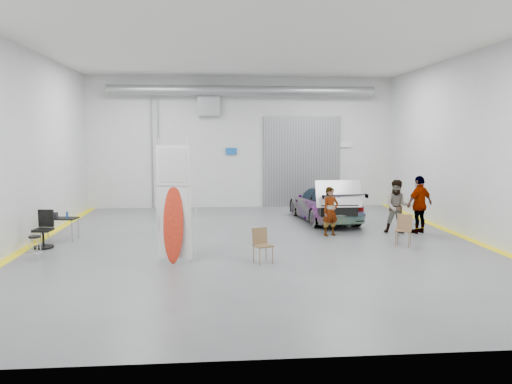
{
  "coord_description": "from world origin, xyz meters",
  "views": [
    {
      "loc": [
        -1.31,
        -15.05,
        3.32
      ],
      "look_at": [
        0.05,
        0.9,
        1.5
      ],
      "focal_mm": 35.0,
      "sensor_mm": 36.0,
      "label": 1
    }
  ],
  "objects": [
    {
      "name": "ground",
      "position": [
        0.0,
        0.0,
        0.0
      ],
      "size": [
        16.0,
        16.0,
        0.0
      ],
      "primitive_type": "plane",
      "color": "#55585C",
      "rests_on": "ground"
    },
    {
      "name": "room_shell",
      "position": [
        0.24,
        2.22,
        4.08
      ],
      "size": [
        14.02,
        16.18,
        6.01
      ],
      "color": "silver",
      "rests_on": "ground"
    },
    {
      "name": "sedan_car",
      "position": [
        2.99,
        3.86,
        0.68
      ],
      "size": [
        2.35,
        4.87,
        1.37
      ],
      "primitive_type": "imported",
      "rotation": [
        0.0,
        0.0,
        3.23
      ],
      "color": "white",
      "rests_on": "ground"
    },
    {
      "name": "person_a",
      "position": [
        2.54,
        1.01,
        0.82
      ],
      "size": [
        0.69,
        0.57,
        1.63
      ],
      "primitive_type": "imported",
      "rotation": [
        0.0,
        0.0,
        0.36
      ],
      "color": "#9B6754",
      "rests_on": "ground"
    },
    {
      "name": "person_b",
      "position": [
        4.89,
        1.2,
        0.92
      ],
      "size": [
        1.06,
        0.92,
        1.83
      ],
      "primitive_type": "imported",
      "rotation": [
        0.0,
        0.0,
        -0.29
      ],
      "color": "slate",
      "rests_on": "ground"
    },
    {
      "name": "person_c",
      "position": [
        5.66,
        1.2,
        0.99
      ],
      "size": [
        1.23,
        0.94,
        1.97
      ],
      "primitive_type": "imported",
      "rotation": [
        0.0,
        0.0,
        3.61
      ],
      "color": "olive",
      "rests_on": "ground"
    },
    {
      "name": "surfboard_display",
      "position": [
        -2.3,
        -2.14,
        1.32
      ],
      "size": [
        0.9,
        0.4,
        3.26
      ],
      "rotation": [
        0.0,
        0.0,
        -0.24
      ],
      "color": "white",
      "rests_on": "ground"
    },
    {
      "name": "folding_chair_near",
      "position": [
        -0.05,
        -2.36,
        0.28
      ],
      "size": [
        0.55,
        0.59,
        0.91
      ],
      "rotation": [
        0.0,
        0.0,
        0.37
      ],
      "color": "brown",
      "rests_on": "ground"
    },
    {
      "name": "folding_chair_far",
      "position": [
        4.37,
        -0.69,
        0.29
      ],
      "size": [
        0.6,
        0.65,
        0.94
      ],
      "rotation": [
        0.0,
        0.0,
        -0.52
      ],
      "color": "brown",
      "rests_on": "ground"
    },
    {
      "name": "shop_stool",
      "position": [
        -6.09,
        -1.53,
        0.33
      ],
      "size": [
        0.34,
        0.34,
        0.66
      ],
      "rotation": [
        0.0,
        0.0,
        0.18
      ],
      "color": "black",
      "rests_on": "ground"
    },
    {
      "name": "work_table",
      "position": [
        -6.3,
        1.14,
        0.7
      ],
      "size": [
        1.19,
        0.72,
        0.91
      ],
      "rotation": [
        0.0,
        0.0,
        -0.15
      ],
      "color": "gray",
      "rests_on": "ground"
    },
    {
      "name": "office_chair",
      "position": [
        -6.35,
        -0.02,
        0.48
      ],
      "size": [
        0.59,
        0.59,
        1.1
      ],
      "rotation": [
        0.0,
        0.0,
        -0.14
      ],
      "color": "black",
      "rests_on": "ground"
    },
    {
      "name": "trunk_lid",
      "position": [
        2.99,
        1.75,
        1.39
      ],
      "size": [
        1.59,
        0.97,
        0.04
      ],
      "primitive_type": "cube",
      "color": "silver",
      "rests_on": "sedan_car"
    }
  ]
}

